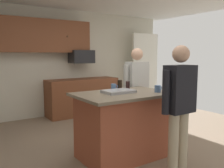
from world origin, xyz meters
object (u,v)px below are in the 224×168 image
at_px(kitchen_island, 123,125).
at_px(mug_blue_stoneware, 114,87).
at_px(tumbler_amber, 120,85).
at_px(person_host_foreground, 137,87).
at_px(serving_tray, 118,91).
at_px(person_guest_right, 179,101).
at_px(glass_dark_ale, 128,86).
at_px(microwave_over_range, 81,57).
at_px(mug_ceramic_white, 158,89).

height_order(kitchen_island, mug_blue_stoneware, mug_blue_stoneware).
bearing_deg(tumbler_amber, person_host_foreground, 27.18).
height_order(tumbler_amber, serving_tray, tumbler_amber).
height_order(person_guest_right, glass_dark_ale, person_guest_right).
relative_size(microwave_over_range, glass_dark_ale, 4.04).
xyz_separation_m(microwave_over_range, mug_ceramic_white, (-0.21, -2.92, -0.45)).
height_order(person_host_foreground, glass_dark_ale, person_host_foreground).
bearing_deg(glass_dark_ale, serving_tray, -152.65).
xyz_separation_m(mug_ceramic_white, glass_dark_ale, (-0.24, 0.41, 0.02)).
bearing_deg(glass_dark_ale, tumbler_amber, 132.53).
bearing_deg(tumbler_amber, mug_ceramic_white, -57.17).
distance_m(kitchen_island, serving_tray, 0.50).
distance_m(glass_dark_ale, mug_blue_stoneware, 0.22).
bearing_deg(kitchen_island, mug_blue_stoneware, 87.39).
height_order(mug_blue_stoneware, serving_tray, mug_blue_stoneware).
distance_m(microwave_over_range, tumbler_amber, 2.51).
bearing_deg(microwave_over_range, serving_tray, -105.33).
bearing_deg(glass_dark_ale, kitchen_island, -139.52).
bearing_deg(kitchen_island, tumbler_amber, 64.66).
xyz_separation_m(kitchen_island, glass_dark_ale, (0.22, 0.19, 0.54)).
bearing_deg(person_host_foreground, tumbler_amber, -11.87).
xyz_separation_m(kitchen_island, tumbler_amber, (0.13, 0.28, 0.55)).
xyz_separation_m(kitchen_island, mug_blue_stoneware, (0.01, 0.27, 0.52)).
bearing_deg(kitchen_island, person_guest_right, -69.07).
relative_size(microwave_over_range, tumbler_amber, 3.61).
xyz_separation_m(person_host_foreground, tumbler_amber, (-0.58, -0.30, 0.10)).
xyz_separation_m(microwave_over_range, tumbler_amber, (-0.53, -2.41, -0.42)).
bearing_deg(person_host_foreground, serving_tray, -4.31).
bearing_deg(mug_ceramic_white, serving_tray, 152.92).
bearing_deg(mug_blue_stoneware, person_host_foreground, 23.71).
bearing_deg(mug_blue_stoneware, microwave_over_range, 74.88).
relative_size(person_guest_right, tumbler_amber, 10.39).
height_order(person_guest_right, serving_tray, person_guest_right).
distance_m(tumbler_amber, glass_dark_ale, 0.13).
xyz_separation_m(person_guest_right, glass_dark_ale, (-0.08, 0.96, 0.10)).
xyz_separation_m(kitchen_island, mug_ceramic_white, (0.46, -0.22, 0.52)).
distance_m(person_guest_right, mug_ceramic_white, 0.58).
bearing_deg(tumbler_amber, glass_dark_ale, -47.47).
bearing_deg(microwave_over_range, person_host_foreground, -88.65).
relative_size(person_host_foreground, mug_blue_stoneware, 13.51).
height_order(mug_ceramic_white, glass_dark_ale, glass_dark_ale).
xyz_separation_m(microwave_over_range, mug_blue_stoneware, (-0.66, -2.42, -0.45)).
bearing_deg(mug_blue_stoneware, kitchen_island, -92.61).
relative_size(kitchen_island, tumbler_amber, 8.83).
relative_size(mug_ceramic_white, glass_dark_ale, 0.97).
bearing_deg(serving_tray, person_guest_right, -66.48).
bearing_deg(microwave_over_range, tumbler_amber, -102.47).
height_order(person_guest_right, person_host_foreground, person_host_foreground).
xyz_separation_m(person_host_foreground, mug_ceramic_white, (-0.26, -0.80, 0.08)).
distance_m(person_host_foreground, serving_tray, 0.95).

